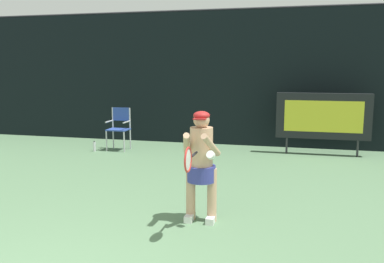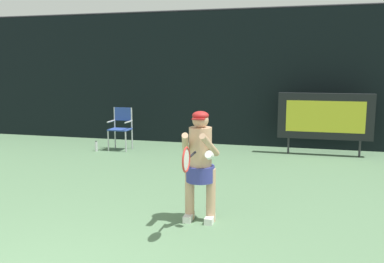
# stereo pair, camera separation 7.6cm
# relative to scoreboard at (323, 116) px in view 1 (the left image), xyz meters

# --- Properties ---
(backdrop_screen) EXTENTS (18.00, 0.12, 3.66)m
(backdrop_screen) POSITION_rel_scoreboard_xyz_m (-2.97, 0.82, 0.86)
(backdrop_screen) COLOR black
(backdrop_screen) RESTS_ON ground
(scoreboard) EXTENTS (2.20, 0.21, 1.50)m
(scoreboard) POSITION_rel_scoreboard_xyz_m (0.00, 0.00, 0.00)
(scoreboard) COLOR black
(scoreboard) RESTS_ON ground
(umpire_chair) EXTENTS (0.52, 0.44, 1.08)m
(umpire_chair) POSITION_rel_scoreboard_xyz_m (-5.02, -0.60, -0.33)
(umpire_chair) COLOR #B7B7BC
(umpire_chair) RESTS_ON ground
(water_bottle) EXTENTS (0.07, 0.07, 0.27)m
(water_bottle) POSITION_rel_scoreboard_xyz_m (-5.56, -0.96, -0.82)
(water_bottle) COLOR silver
(water_bottle) RESTS_ON ground
(tennis_player) EXTENTS (0.53, 0.60, 1.53)m
(tennis_player) POSITION_rel_scoreboard_xyz_m (-1.90, -4.91, -0.10)
(tennis_player) COLOR white
(tennis_player) RESTS_ON ground
(tennis_racket) EXTENTS (0.03, 0.60, 0.31)m
(tennis_racket) POSITION_rel_scoreboard_xyz_m (-1.90, -5.58, 0.07)
(tennis_racket) COLOR black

